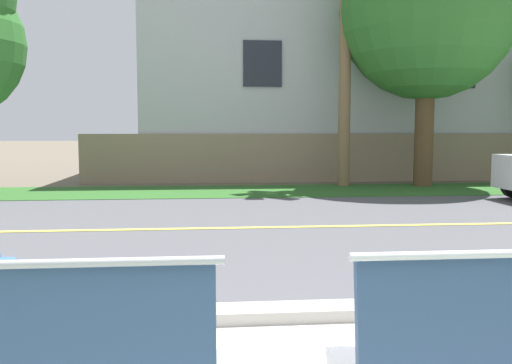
# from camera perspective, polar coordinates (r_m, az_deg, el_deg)

# --- Properties ---
(ground_plane) EXTENTS (140.00, 140.00, 0.00)m
(ground_plane) POSITION_cam_1_polar(r_m,az_deg,el_deg) (10.03, -3.37, -3.29)
(ground_plane) COLOR #665B4C
(curb_edge) EXTENTS (44.00, 0.30, 0.11)m
(curb_edge) POSITION_cam_1_polar(r_m,az_deg,el_deg) (4.51, -0.83, -13.43)
(curb_edge) COLOR #ADA89E
(curb_edge) RESTS_ON ground_plane
(street_asphalt) EXTENTS (52.00, 8.00, 0.01)m
(street_asphalt) POSITION_cam_1_polar(r_m,az_deg,el_deg) (8.55, -3.02, -4.78)
(street_asphalt) COLOR #515156
(street_asphalt) RESTS_ON ground_plane
(road_centre_line) EXTENTS (48.00, 0.14, 0.01)m
(road_centre_line) POSITION_cam_1_polar(r_m,az_deg,el_deg) (8.55, -3.02, -4.74)
(road_centre_line) COLOR #E0CC4C
(road_centre_line) RESTS_ON ground_plane
(far_verge_grass) EXTENTS (48.00, 2.80, 0.02)m
(far_verge_grass) POSITION_cam_1_polar(r_m,az_deg,el_deg) (13.63, -3.89, -0.97)
(far_verge_grass) COLOR #2D6026
(far_verge_grass) RESTS_ON ground_plane
(garden_wall) EXTENTS (13.00, 0.36, 1.40)m
(garden_wall) POSITION_cam_1_polar(r_m,az_deg,el_deg) (16.24, 5.42, 2.49)
(garden_wall) COLOR gray
(garden_wall) RESTS_ON ground_plane
(house_across_street) EXTENTS (13.84, 6.91, 6.75)m
(house_across_street) POSITION_cam_1_polar(r_m,az_deg,el_deg) (19.76, 8.16, 10.87)
(house_across_street) COLOR #B7BCC1
(house_across_street) RESTS_ON ground_plane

